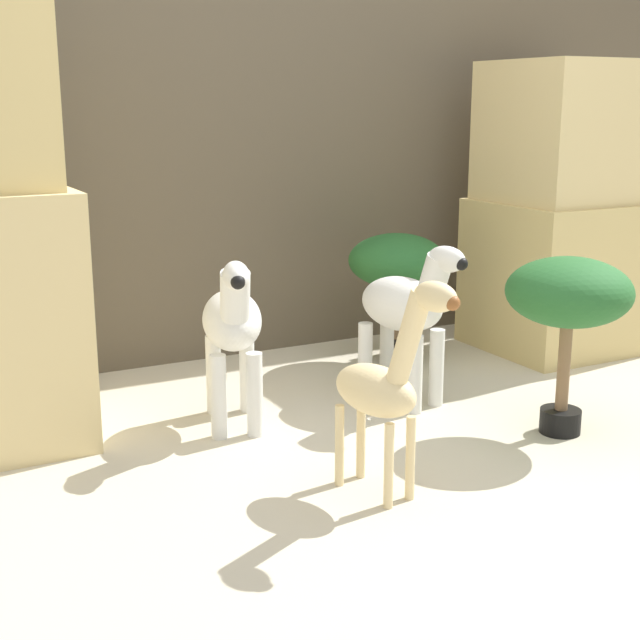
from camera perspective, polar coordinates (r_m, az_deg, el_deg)
The scene contains 8 objects.
ground_plane at distance 2.67m, azimuth 10.58°, elevation -10.61°, with size 14.00×14.00×0.00m, color beige.
wall_back at distance 3.90m, azimuth -4.62°, elevation 13.87°, with size 6.40×0.08×2.20m.
rock_pillar_right at distance 4.13m, azimuth 15.46°, elevation 6.55°, with size 0.71×0.62×1.26m.
zebra_right at distance 3.26m, azimuth 5.57°, elevation 0.68°, with size 0.29×0.48×0.61m.
zebra_left at distance 3.02m, azimuth -5.61°, elevation -0.43°, with size 0.30×0.48×0.61m.
giraffe_figurine at distance 2.47m, azimuth 4.16°, elevation -3.91°, with size 0.21×0.44×0.65m.
potted_palm_front at distance 3.03m, azimuth 15.62°, elevation 1.37°, with size 0.41×0.41×0.60m.
potted_palm_back at distance 3.78m, azimuth 4.95°, elevation 3.53°, with size 0.41×0.41×0.55m.
Camera 1 is at (-1.54, -1.89, 1.10)m, focal length 50.00 mm.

